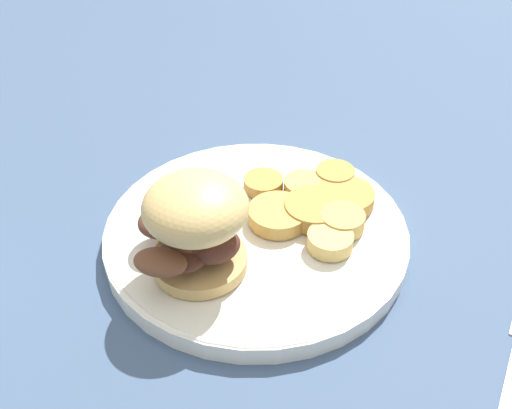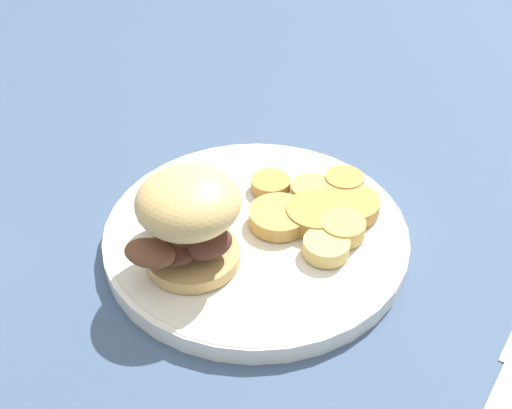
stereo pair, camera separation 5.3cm
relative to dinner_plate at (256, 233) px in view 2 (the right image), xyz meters
name	(u,v)px [view 2 (the right image)]	position (x,y,z in m)	size (l,w,h in m)	color
ground_plane	(256,241)	(0.00, 0.00, -0.01)	(4.00, 4.00, 0.00)	#3D5170
dinner_plate	(256,233)	(0.00, 0.00, 0.00)	(0.28, 0.28, 0.02)	white
sandwich	(186,219)	(-0.07, 0.02, 0.05)	(0.10, 0.11, 0.09)	tan
potato_round_0	(343,228)	(0.03, -0.07, 0.02)	(0.04, 0.04, 0.02)	tan
potato_round_1	(350,205)	(0.07, -0.06, 0.02)	(0.06, 0.06, 0.01)	#BC8942
potato_round_2	(279,217)	(0.02, -0.01, 0.02)	(0.06, 0.06, 0.01)	tan
potato_round_3	(271,184)	(0.05, 0.02, 0.01)	(0.04, 0.04, 0.01)	#BC8942
potato_round_4	(344,182)	(0.10, -0.04, 0.02)	(0.04, 0.04, 0.02)	#BC8942
potato_round_5	(326,247)	(0.01, -0.07, 0.02)	(0.04, 0.04, 0.01)	#DBB766
potato_round_6	(316,215)	(0.04, -0.04, 0.02)	(0.06, 0.06, 0.02)	#BC8942
potato_round_7	(311,191)	(0.07, -0.02, 0.02)	(0.04, 0.04, 0.01)	tan
fork	(501,399)	(-0.04, -0.24, -0.01)	(0.18, 0.02, 0.00)	silver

